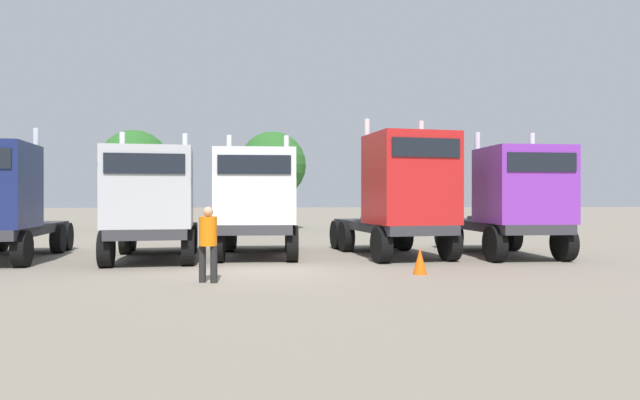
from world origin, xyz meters
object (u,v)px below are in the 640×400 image
object	(u,v)px
semi_truck_red	(402,195)
semi_truck_purple	(513,201)
semi_truck_silver	(152,203)
semi_truck_white	(257,202)
visitor_in_hivis	(208,239)
traffic_cone_mid	(420,261)

from	to	relation	value
semi_truck_red	semi_truck_purple	size ratio (longest dim) A/B	1.07
semi_truck_silver	semi_truck_red	xyz separation A→B (m)	(7.74, 0.17, 0.24)
semi_truck_white	semi_truck_purple	size ratio (longest dim) A/B	0.99
semi_truck_red	visitor_in_hivis	xyz separation A→B (m)	(-5.65, -4.53, -1.02)
traffic_cone_mid	semi_truck_purple	bearing A→B (deg)	40.59
semi_truck_silver	semi_truck_purple	size ratio (longest dim) A/B	1.07
semi_truck_purple	semi_truck_white	bearing A→B (deg)	-96.34
semi_truck_purple	traffic_cone_mid	size ratio (longest dim) A/B	8.84
semi_truck_white	traffic_cone_mid	size ratio (longest dim) A/B	8.77
semi_truck_red	semi_truck_silver	bearing A→B (deg)	-96.84
semi_truck_silver	traffic_cone_mid	world-z (taller)	semi_truck_silver
visitor_in_hivis	traffic_cone_mid	size ratio (longest dim) A/B	2.59
semi_truck_white	traffic_cone_mid	xyz separation A→B (m)	(4.11, -4.23, -1.47)
semi_truck_white	visitor_in_hivis	xyz separation A→B (m)	(-1.05, -5.08, -0.81)
traffic_cone_mid	semi_truck_white	bearing A→B (deg)	134.17
visitor_in_hivis	traffic_cone_mid	xyz separation A→B (m)	(5.16, 0.85, -0.67)
semi_truck_purple	traffic_cone_mid	world-z (taller)	semi_truck_purple
semi_truck_purple	visitor_in_hivis	bearing A→B (deg)	-65.89
semi_truck_purple	traffic_cone_mid	xyz separation A→B (m)	(-4.05, -3.47, -1.49)
semi_truck_white	visitor_in_hivis	distance (m)	5.25
semi_truck_silver	semi_truck_purple	bearing A→B (deg)	84.22
semi_truck_red	visitor_in_hivis	bearing A→B (deg)	-59.34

